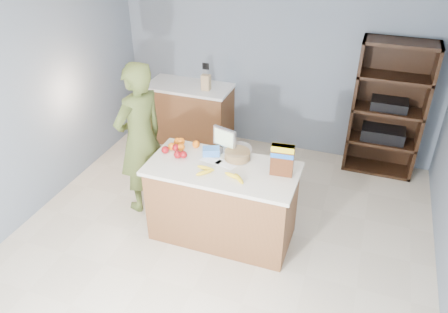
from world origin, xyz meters
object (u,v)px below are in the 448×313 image
(shelving_unit, at_px, (388,111))
(tv, at_px, (225,139))
(person, at_px, (140,139))
(cereal_box, at_px, (282,158))
(counter_peninsula, at_px, (222,205))

(shelving_unit, distance_m, tv, 2.40)
(person, bearing_deg, cereal_box, 104.79)
(counter_peninsula, xyz_separation_m, shelving_unit, (1.55, 2.05, 0.45))
(cereal_box, bearing_deg, tv, 161.21)
(counter_peninsula, xyz_separation_m, person, (-1.07, 0.23, 0.49))
(counter_peninsula, relative_size, shelving_unit, 0.87)
(shelving_unit, height_order, person, person)
(tv, bearing_deg, cereal_box, -18.79)
(counter_peninsula, height_order, person, person)
(person, bearing_deg, shelving_unit, 144.97)
(cereal_box, bearing_deg, person, 174.63)
(counter_peninsula, xyz_separation_m, cereal_box, (0.60, 0.07, 0.68))
(counter_peninsula, height_order, tv, tv)
(person, distance_m, cereal_box, 1.68)
(counter_peninsula, bearing_deg, person, 168.04)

